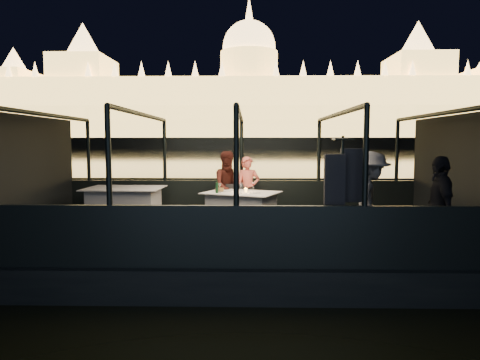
{
  "coord_description": "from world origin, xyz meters",
  "views": [
    {
      "loc": [
        0.18,
        -7.97,
        2.29
      ],
      "look_at": [
        0.0,
        0.4,
        1.55
      ],
      "focal_mm": 32.0,
      "sensor_mm": 36.0,
      "label": 1
    }
  ],
  "objects_px": {
    "dining_table_central": "(241,210)",
    "passenger_dark": "(439,205)",
    "chair_port_left": "(234,204)",
    "person_man_maroon": "(229,189)",
    "person_woman_coral": "(248,189)",
    "dining_table_aft": "(125,209)",
    "passenger_stripe": "(371,200)",
    "coat_stand": "(342,203)",
    "wine_bottle": "(217,186)",
    "chair_port_right": "(246,204)"
  },
  "relations": [
    {
      "from": "dining_table_central",
      "to": "passenger_dark",
      "type": "distance_m",
      "value": 3.84
    },
    {
      "from": "chair_port_left",
      "to": "person_man_maroon",
      "type": "height_order",
      "value": "person_man_maroon"
    },
    {
      "from": "dining_table_central",
      "to": "person_woman_coral",
      "type": "bearing_deg",
      "value": 80.26
    },
    {
      "from": "dining_table_aft",
      "to": "passenger_stripe",
      "type": "bearing_deg",
      "value": -22.67
    },
    {
      "from": "dining_table_central",
      "to": "person_man_maroon",
      "type": "distance_m",
      "value": 0.9
    },
    {
      "from": "chair_port_left",
      "to": "coat_stand",
      "type": "distance_m",
      "value": 3.43
    },
    {
      "from": "dining_table_central",
      "to": "person_woman_coral",
      "type": "relative_size",
      "value": 0.98
    },
    {
      "from": "coat_stand",
      "to": "wine_bottle",
      "type": "distance_m",
      "value": 3.09
    },
    {
      "from": "dining_table_aft",
      "to": "passenger_stripe",
      "type": "xyz_separation_m",
      "value": [
        4.63,
        -1.93,
        0.47
      ]
    },
    {
      "from": "person_man_maroon",
      "to": "coat_stand",
      "type": "bearing_deg",
      "value": -79.59
    },
    {
      "from": "dining_table_central",
      "to": "coat_stand",
      "type": "xyz_separation_m",
      "value": [
        1.52,
        -2.51,
        0.51
      ]
    },
    {
      "from": "chair_port_left",
      "to": "passenger_stripe",
      "type": "height_order",
      "value": "passenger_stripe"
    },
    {
      "from": "chair_port_left",
      "to": "person_man_maroon",
      "type": "xyz_separation_m",
      "value": [
        -0.14,
        0.32,
        0.3
      ]
    },
    {
      "from": "chair_port_right",
      "to": "passenger_dark",
      "type": "height_order",
      "value": "passenger_dark"
    },
    {
      "from": "passenger_dark",
      "to": "person_woman_coral",
      "type": "bearing_deg",
      "value": -128.73
    },
    {
      "from": "person_man_maroon",
      "to": "passenger_dark",
      "type": "distance_m",
      "value": 4.53
    },
    {
      "from": "dining_table_aft",
      "to": "chair_port_left",
      "type": "distance_m",
      "value": 2.34
    },
    {
      "from": "passenger_stripe",
      "to": "passenger_dark",
      "type": "relative_size",
      "value": 1.03
    },
    {
      "from": "person_woman_coral",
      "to": "passenger_stripe",
      "type": "bearing_deg",
      "value": -61.19
    },
    {
      "from": "dining_table_central",
      "to": "passenger_stripe",
      "type": "distance_m",
      "value": 2.82
    },
    {
      "from": "person_woman_coral",
      "to": "passenger_stripe",
      "type": "height_order",
      "value": "passenger_stripe"
    },
    {
      "from": "wine_bottle",
      "to": "passenger_dark",
      "type": "bearing_deg",
      "value": -31.34
    },
    {
      "from": "dining_table_central",
      "to": "wine_bottle",
      "type": "bearing_deg",
      "value": -161.69
    },
    {
      "from": "chair_port_left",
      "to": "passenger_dark",
      "type": "bearing_deg",
      "value": -29.44
    },
    {
      "from": "dining_table_central",
      "to": "person_man_maroon",
      "type": "xyz_separation_m",
      "value": [
        -0.3,
        0.77,
        0.36
      ]
    },
    {
      "from": "person_woman_coral",
      "to": "person_man_maroon",
      "type": "bearing_deg",
      "value": 169.97
    },
    {
      "from": "coat_stand",
      "to": "chair_port_left",
      "type": "bearing_deg",
      "value": 119.5
    },
    {
      "from": "chair_port_right",
      "to": "wine_bottle",
      "type": "distance_m",
      "value": 0.97
    },
    {
      "from": "person_man_maroon",
      "to": "passenger_dark",
      "type": "xyz_separation_m",
      "value": [
        3.33,
        -3.07,
        0.1
      ]
    },
    {
      "from": "wine_bottle",
      "to": "dining_table_aft",
      "type": "bearing_deg",
      "value": 170.48
    },
    {
      "from": "wine_bottle",
      "to": "person_man_maroon",
      "type": "bearing_deg",
      "value": 78.11
    },
    {
      "from": "dining_table_aft",
      "to": "coat_stand",
      "type": "relative_size",
      "value": 0.84
    },
    {
      "from": "person_man_maroon",
      "to": "passenger_stripe",
      "type": "relative_size",
      "value": 0.97
    },
    {
      "from": "chair_port_left",
      "to": "wine_bottle",
      "type": "xyz_separation_m",
      "value": [
        -0.33,
        -0.61,
        0.47
      ]
    },
    {
      "from": "chair_port_right",
      "to": "passenger_stripe",
      "type": "bearing_deg",
      "value": -60.64
    },
    {
      "from": "coat_stand",
      "to": "passenger_stripe",
      "type": "distance_m",
      "value": 0.98
    },
    {
      "from": "dining_table_central",
      "to": "chair_port_left",
      "type": "distance_m",
      "value": 0.48
    },
    {
      "from": "dining_table_central",
      "to": "person_man_maroon",
      "type": "height_order",
      "value": "person_man_maroon"
    },
    {
      "from": "passenger_dark",
      "to": "person_man_maroon",
      "type": "bearing_deg",
      "value": -124.81
    },
    {
      "from": "chair_port_right",
      "to": "chair_port_left",
      "type": "bearing_deg",
      "value": 166.47
    },
    {
      "from": "coat_stand",
      "to": "person_woman_coral",
      "type": "height_order",
      "value": "coat_stand"
    },
    {
      "from": "chair_port_right",
      "to": "coat_stand",
      "type": "relative_size",
      "value": 0.43
    },
    {
      "from": "dining_table_aft",
      "to": "person_woman_coral",
      "type": "bearing_deg",
      "value": 12.86
    },
    {
      "from": "coat_stand",
      "to": "passenger_dark",
      "type": "height_order",
      "value": "coat_stand"
    },
    {
      "from": "coat_stand",
      "to": "person_woman_coral",
      "type": "distance_m",
      "value": 3.56
    },
    {
      "from": "passenger_stripe",
      "to": "wine_bottle",
      "type": "distance_m",
      "value": 3.09
    },
    {
      "from": "chair_port_left",
      "to": "passenger_dark",
      "type": "relative_size",
      "value": 0.54
    },
    {
      "from": "chair_port_right",
      "to": "passenger_dark",
      "type": "relative_size",
      "value": 0.51
    },
    {
      "from": "dining_table_aft",
      "to": "chair_port_left",
      "type": "relative_size",
      "value": 1.84
    },
    {
      "from": "coat_stand",
      "to": "passenger_dark",
      "type": "xyz_separation_m",
      "value": [
        1.51,
        0.2,
        -0.05
      ]
    }
  ]
}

